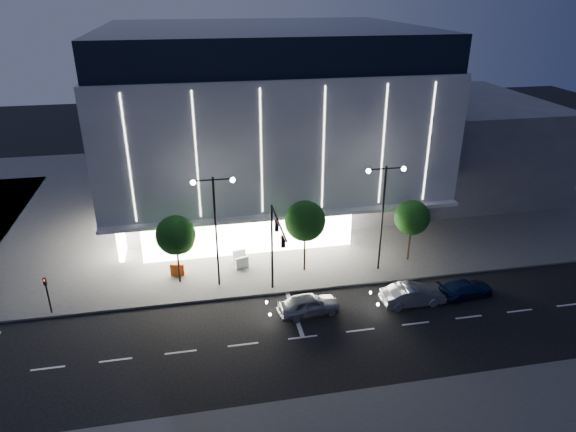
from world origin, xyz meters
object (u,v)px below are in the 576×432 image
at_px(tree_right, 412,219).
at_px(barrier_d, 242,263).
at_px(ped_signal_far, 47,292).
at_px(barrier_a, 177,270).
at_px(tree_left, 176,237).
at_px(car_third, 466,289).
at_px(car_lead, 309,304).
at_px(barrier_b, 239,255).
at_px(tree_mid, 305,223).
at_px(car_second, 413,295).
at_px(traffic_mast, 275,239).
at_px(street_lamp_west, 215,216).
at_px(street_lamp_east, 383,203).

xyz_separation_m(tree_right, barrier_d, (-14.01, 1.17, -3.23)).
distance_m(ped_signal_far, barrier_a, 9.57).
height_order(tree_left, barrier_d, tree_left).
bearing_deg(car_third, car_lead, 83.32).
distance_m(barrier_a, barrier_d, 5.21).
height_order(barrier_a, barrier_b, same).
bearing_deg(barrier_b, barrier_a, -176.30).
relative_size(tree_mid, tree_right, 1.12).
bearing_deg(tree_right, tree_left, 180.00).
bearing_deg(tree_right, car_second, -110.42).
height_order(ped_signal_far, barrier_b, ped_signal_far).
bearing_deg(barrier_a, tree_left, -66.37).
relative_size(tree_right, barrier_b, 5.01).
height_order(car_second, car_third, car_second).
height_order(tree_left, barrier_a, tree_left).
height_order(traffic_mast, tree_left, traffic_mast).
bearing_deg(tree_left, barrier_d, 13.18).
distance_m(traffic_mast, car_second, 10.91).
distance_m(street_lamp_west, barrier_b, 6.65).
bearing_deg(car_second, car_third, -88.38).
height_order(street_lamp_east, tree_mid, street_lamp_east).
relative_size(tree_right, car_second, 1.17).
xyz_separation_m(car_lead, car_second, (7.73, -0.24, 0.01)).
height_order(street_lamp_east, car_lead, street_lamp_east).
bearing_deg(street_lamp_east, tree_left, 176.35).
bearing_deg(barrier_a, traffic_mast, -21.55).
bearing_deg(car_second, tree_right, -21.93).
relative_size(tree_mid, car_second, 1.31).
xyz_separation_m(car_second, barrier_d, (-11.71, 7.35, -0.12)).
bearing_deg(barrier_d, tree_left, 176.89).
bearing_deg(ped_signal_far, tree_right, 5.14).
distance_m(street_lamp_east, car_third, 8.85).
distance_m(ped_signal_far, car_second, 26.01).
height_order(car_second, barrier_b, car_second).
height_order(car_lead, barrier_d, car_lead).
relative_size(street_lamp_east, ped_signal_far, 3.00).
relative_size(car_lead, barrier_d, 4.07).
relative_size(tree_mid, car_lead, 1.37).
bearing_deg(barrier_d, car_lead, -77.02).
xyz_separation_m(barrier_b, barrier_d, (0.10, -1.33, 0.00)).
relative_size(ped_signal_far, car_third, 0.69).
bearing_deg(car_lead, barrier_d, 22.03).
xyz_separation_m(street_lamp_east, barrier_d, (-10.98, 2.19, -5.31)).
xyz_separation_m(street_lamp_east, car_third, (5.07, -4.92, -5.33)).
xyz_separation_m(street_lamp_west, street_lamp_east, (13.00, 0.00, 0.00)).
bearing_deg(street_lamp_west, traffic_mast, -33.65).
bearing_deg(tree_right, car_lead, -149.37).
bearing_deg(car_third, tree_mid, 55.07).
height_order(tree_mid, car_third, tree_mid).
height_order(street_lamp_west, tree_mid, street_lamp_west).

